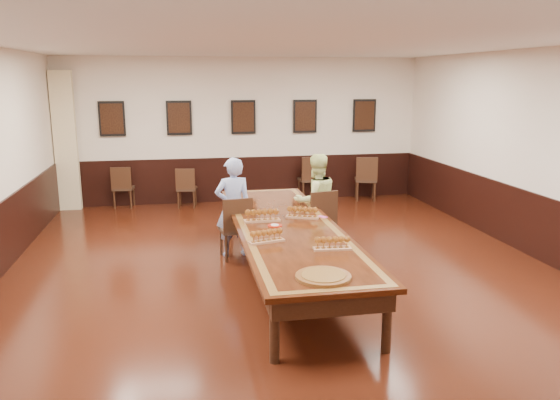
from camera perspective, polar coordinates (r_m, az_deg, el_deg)
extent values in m
cube|color=black|center=(7.81, 0.68, -8.05)|extent=(8.00, 10.00, 0.02)
cube|color=white|center=(7.32, 0.75, 16.26)|extent=(8.00, 10.00, 0.02)
cube|color=beige|center=(12.31, -3.87, 7.27)|extent=(8.00, 0.02, 3.20)
cube|color=beige|center=(2.82, 21.40, -12.32)|extent=(8.00, 0.02, 3.20)
cube|color=beige|center=(9.06, 26.50, 4.04)|extent=(0.02, 10.00, 3.20)
imported|color=#5171CB|center=(8.51, -4.91, -0.75)|extent=(0.62, 0.45, 1.56)
imported|color=#E8F498|center=(8.97, 3.76, -0.09)|extent=(0.87, 0.73, 1.55)
cube|color=#F852B7|center=(8.03, 4.42, -1.76)|extent=(0.14, 0.16, 0.01)
cube|color=beige|center=(12.27, -21.50, 5.71)|extent=(0.45, 0.18, 2.90)
cube|color=black|center=(12.43, -3.78, 2.21)|extent=(7.98, 0.04, 1.00)
cube|color=black|center=(9.25, 25.69, -2.70)|extent=(0.04, 9.98, 1.00)
cube|color=black|center=(7.58, 0.69, -2.88)|extent=(1.40, 5.00, 0.06)
cube|color=olive|center=(7.57, 0.69, -2.65)|extent=(1.28, 4.88, 0.00)
cube|color=black|center=(7.57, 0.69, -2.63)|extent=(1.10, 4.70, 0.00)
cube|color=black|center=(7.62, 0.69, -3.97)|extent=(1.25, 4.85, 0.18)
cylinder|color=black|center=(5.47, -0.59, -13.43)|extent=(0.10, 0.10, 0.69)
cylinder|color=black|center=(5.77, 11.11, -12.26)|extent=(0.10, 0.10, 0.69)
cylinder|color=black|center=(9.82, -5.28, -1.57)|extent=(0.10, 0.10, 0.69)
cylinder|color=black|center=(9.98, 1.36, -1.28)|extent=(0.10, 0.10, 0.69)
cube|color=black|center=(12.21, -17.15, 8.12)|extent=(0.54, 0.03, 0.74)
cube|color=black|center=(12.19, -17.16, 8.11)|extent=(0.46, 0.01, 0.64)
cube|color=black|center=(12.13, -10.50, 8.44)|extent=(0.54, 0.03, 0.74)
cube|color=black|center=(12.11, -10.50, 8.43)|extent=(0.46, 0.01, 0.64)
cube|color=black|center=(12.21, -3.85, 8.64)|extent=(0.54, 0.03, 0.74)
cube|color=black|center=(12.20, -3.84, 8.64)|extent=(0.46, 0.01, 0.64)
cube|color=black|center=(12.45, 2.63, 8.74)|extent=(0.54, 0.03, 0.74)
cube|color=black|center=(12.44, 2.65, 8.73)|extent=(0.46, 0.01, 0.64)
cube|color=black|center=(12.84, 8.80, 8.72)|extent=(0.54, 0.03, 0.74)
cube|color=black|center=(12.83, 8.82, 8.72)|extent=(0.46, 0.01, 0.64)
cube|color=#96623E|center=(7.75, -1.89, -2.18)|extent=(0.51, 0.16, 0.03)
cube|color=#96623E|center=(7.94, 2.35, -1.82)|extent=(0.50, 0.31, 0.03)
cube|color=#96623E|center=(6.79, -1.42, -4.35)|extent=(0.48, 0.25, 0.03)
cube|color=#96623E|center=(6.53, 5.48, -5.10)|extent=(0.46, 0.17, 0.03)
cylinder|color=#AA1B0B|center=(7.51, -0.55, -2.71)|extent=(0.20, 0.20, 0.02)
cylinder|color=silver|center=(7.50, -0.55, -2.61)|extent=(0.11, 0.11, 0.01)
cylinder|color=#582E11|center=(5.63, 4.54, -8.00)|extent=(0.70, 0.70, 0.04)
cylinder|color=olive|center=(5.62, 4.55, -7.78)|extent=(0.56, 0.56, 0.01)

